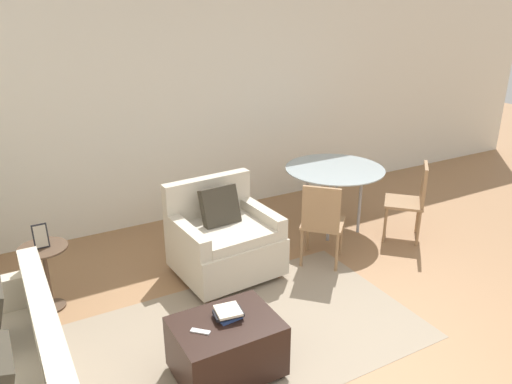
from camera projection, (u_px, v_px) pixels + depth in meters
The scene contains 12 objects.
ground_plane at pixel (372, 377), 3.67m from camera, with size 20.00×20.00×0.00m, color #936B47.
wall_back at pixel (187, 108), 5.97m from camera, with size 12.00×0.06×2.75m.
area_rug at pixel (243, 334), 4.14m from camera, with size 2.94×1.72×0.01m.
armchair at pixel (224, 240), 4.95m from camera, with size 0.99×0.90×0.93m.
ottoman at pixel (226, 346), 3.62m from camera, with size 0.75×0.56×0.45m.
book_stack at pixel (228, 313), 3.59m from camera, with size 0.23×0.20×0.07m.
tv_remote_primary at pixel (200, 331), 3.44m from camera, with size 0.13×0.13×0.01m.
side_table at pixel (46, 266), 4.35m from camera, with size 0.42×0.42×0.61m.
picture_frame at pixel (41, 236), 4.24m from camera, with size 0.12×0.07×0.21m.
dining_table at pixel (334, 175), 5.77m from camera, with size 1.14×1.14×0.77m.
dining_chair_near_left at pixel (322, 219), 5.04m from camera, with size 0.59×0.59×0.90m.
dining_chair_near_right at pixel (413, 197), 5.61m from camera, with size 0.59×0.59×0.90m.
Camera 1 is at (-2.17, -2.14, 2.61)m, focal length 35.00 mm.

